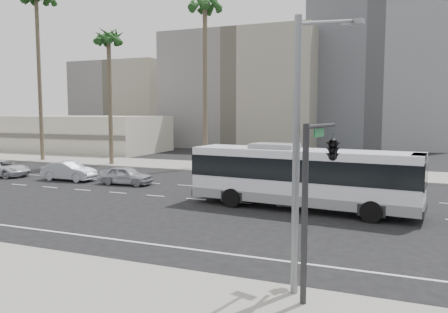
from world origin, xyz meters
The scene contains 15 objects.
ground centered at (0.00, 0.00, 0.00)m, with size 700.00×700.00×0.00m, color black.
sidewalk_north centered at (0.00, 15.50, 0.07)m, with size 120.00×7.00×0.15m, color gray.
commercial_low centered at (-30.00, 25.99, 2.50)m, with size 22.00×12.16×5.00m.
midrise_beige_west centered at (-12.00, 45.00, 9.00)m, with size 24.00×18.00×18.00m, color gray.
midrise_gray_center centered at (8.00, 52.00, 13.00)m, with size 20.00×20.00×26.00m, color slate.
midrise_beige_far centered at (-38.00, 50.00, 7.50)m, with size 18.00×16.00×15.00m, color gray.
civic_tower centered at (-2.00, 250.00, 38.83)m, with size 42.00×42.00×129.00m.
city_bus centered at (6.84, -0.35, 1.95)m, with size 13.13×4.16×3.71m.
car_a centered at (-7.50, 3.22, 0.71)m, with size 4.17×1.68×1.42m, color #A6A6AE.
car_b centered at (-13.00, 3.26, 0.76)m, with size 4.63×1.62×1.53m, color #999DA7.
car_c centered at (-19.98, 2.92, 0.69)m, with size 4.96×2.29×1.38m, color silver.
streetlight_corner centered at (9.39, -12.07, 4.92)m, with size 1.56×4.01×8.75m.
traffic_signal centered at (9.96, -10.72, 4.36)m, with size 2.42×3.24×5.23m.
palm_near centered at (-6.00, 14.67, 15.48)m, with size 5.08×5.08×17.08m.
palm_mid centered at (-16.21, 13.29, 12.84)m, with size 4.61×4.61×14.27m.
Camera 1 is at (12.12, -25.21, 5.53)m, focal length 35.62 mm.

